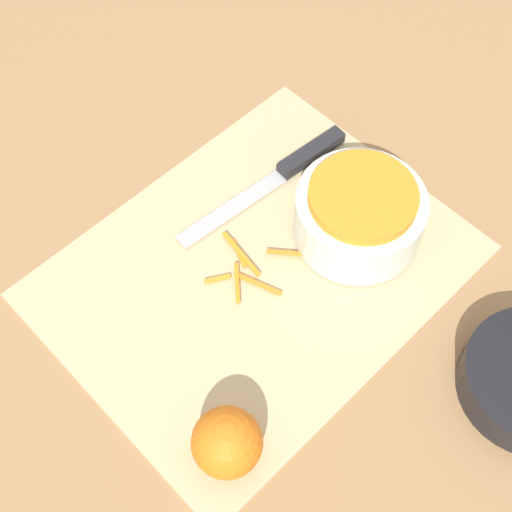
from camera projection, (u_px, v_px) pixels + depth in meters
ground_plane at (256, 271)px, 0.85m from camera, size 4.00×4.00×0.00m
cutting_board at (256, 270)px, 0.85m from camera, size 0.47×0.37×0.01m
bowl_speckled at (359, 213)px, 0.84m from camera, size 0.15×0.15×0.08m
knife at (292, 166)px, 0.92m from camera, size 0.26×0.04×0.02m
orange_left at (227, 442)px, 0.70m from camera, size 0.07×0.07×0.07m
peel_pile at (249, 267)px, 0.84m from camera, size 0.12×0.11×0.01m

